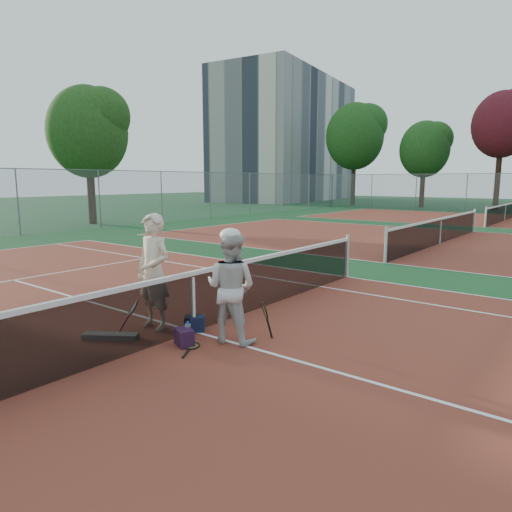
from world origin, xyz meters
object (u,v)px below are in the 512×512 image
at_px(racket_black_held, 265,321).
at_px(water_bottle, 188,334).
at_px(sports_bag_purple, 184,337).
at_px(racket_spare, 192,346).
at_px(racket_red, 134,317).
at_px(apartment_block, 287,140).
at_px(sports_bag_navy, 195,324).
at_px(player_b, 231,288).
at_px(player_a, 154,272).
at_px(net_main, 193,302).

xyz_separation_m(racket_black_held, water_bottle, (-0.82, -0.87, -0.14)).
bearing_deg(sports_bag_purple, racket_spare, 12.05).
xyz_separation_m(racket_red, sports_bag_purple, (1.12, 0.07, -0.13)).
bearing_deg(racket_black_held, racket_spare, 5.75).
relative_size(racket_red, sports_bag_purple, 1.64).
bearing_deg(apartment_block, water_bottle, -57.49).
bearing_deg(sports_bag_navy, player_b, 1.64).
distance_m(apartment_block, racket_spare, 53.37).
height_order(racket_red, sports_bag_navy, racket_red).
xyz_separation_m(apartment_block, water_bottle, (28.31, -44.43, -7.35)).
bearing_deg(player_a, sports_bag_purple, -17.04).
height_order(racket_spare, water_bottle, water_bottle).
bearing_deg(racket_spare, racket_black_held, -64.39).
height_order(player_a, sports_bag_navy, player_a).
bearing_deg(player_b, sports_bag_purple, 42.18).
bearing_deg(apartment_block, racket_red, -58.60).
distance_m(apartment_block, racket_black_held, 52.89).
bearing_deg(net_main, sports_bag_purple, -57.09).
distance_m(player_b, sports_bag_purple, 1.03).
xyz_separation_m(player_a, sports_bag_navy, (0.64, 0.30, -0.84)).
bearing_deg(racket_black_held, player_b, -2.02).
height_order(player_b, racket_black_held, player_b).
bearing_deg(player_a, racket_red, -111.23).
distance_m(apartment_block, sports_bag_navy, 52.64).
bearing_deg(water_bottle, racket_black_held, 46.95).
distance_m(racket_spare, water_bottle, 0.23).
bearing_deg(apartment_block, net_main, -57.53).
relative_size(racket_red, racket_spare, 0.87).
bearing_deg(sports_bag_navy, apartment_block, 122.48).
bearing_deg(racket_red, racket_spare, -52.85).
bearing_deg(sports_bag_purple, player_b, 54.43).
bearing_deg(net_main, racket_spare, -46.98).
bearing_deg(player_a, sports_bag_navy, 23.34).
distance_m(racket_red, sports_bag_purple, 1.13).
relative_size(apartment_block, player_b, 12.92).
relative_size(net_main, racket_black_held, 18.68).
xyz_separation_m(net_main, sports_bag_navy, (-0.01, 0.03, -0.38)).
height_order(net_main, apartment_block, apartment_block).
xyz_separation_m(racket_red, racket_spare, (1.25, 0.10, -0.25)).
height_order(racket_black_held, racket_spare, racket_black_held).
bearing_deg(player_b, water_bottle, 33.70).
relative_size(apartment_block, sports_bag_navy, 68.07).
distance_m(net_main, racket_black_held, 1.23).
height_order(racket_black_held, water_bottle, racket_black_held).
distance_m(net_main, apartment_block, 52.62).
xyz_separation_m(apartment_block, player_a, (27.35, -44.26, -6.53)).
distance_m(player_a, racket_red, 0.80).
distance_m(racket_spare, sports_bag_navy, 0.74).
height_order(racket_black_held, sports_bag_purple, racket_black_held).
xyz_separation_m(net_main, racket_red, (-0.77, -0.61, -0.25)).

